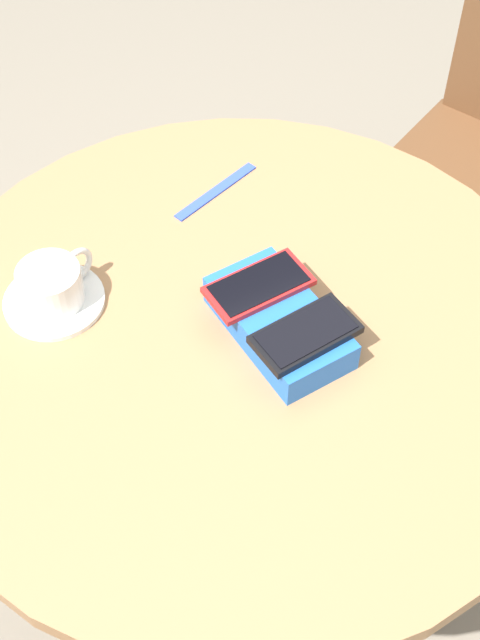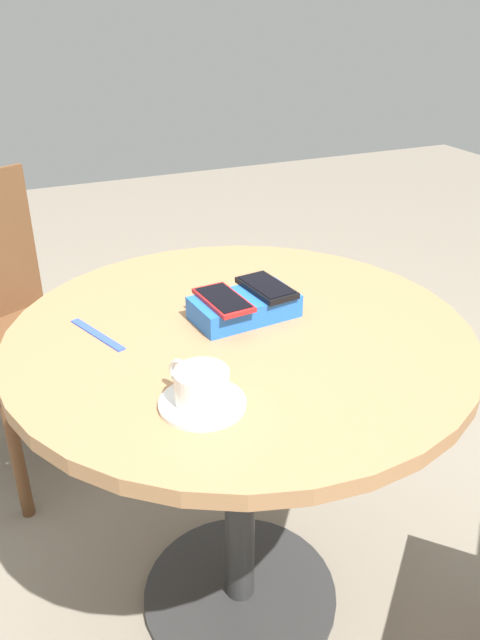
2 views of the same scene
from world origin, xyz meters
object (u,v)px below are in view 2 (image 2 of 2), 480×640
phone_box (244,307)px  saucer (202,403)px  phone_red (223,300)px  chair_far_side (10,326)px  lanyard_strap (97,334)px  phone_black (266,287)px  round_table (240,396)px  coffee_cup (201,385)px

phone_box → saucer: phone_box is taller
phone_red → chair_far_side: bearing=-64.0°
saucer → lanyard_strap: bearing=-70.9°
phone_black → phone_red: 0.10m
round_table → coffee_cup: (0.16, 0.21, 0.19)m
round_table → phone_box: phone_box is taller
round_table → chair_far_side: 0.92m
phone_red → phone_black: bearing=-171.6°
chair_far_side → coffee_cup: bearing=103.3°
saucer → phone_box: bearing=-126.4°
phone_black → phone_red: size_ratio=0.98×
coffee_cup → round_table: bearing=-127.6°
round_table → phone_black: size_ratio=6.39×
round_table → saucer: saucer is taller
saucer → lanyard_strap: (0.10, -0.30, -0.00)m
coffee_cup → phone_red: bearing=-119.8°
phone_black → saucer: (0.24, 0.26, -0.05)m
coffee_cup → chair_far_side: size_ratio=0.13×
phone_box → coffee_cup: 0.31m
round_table → chair_far_side: bearing=-63.9°
coffee_cup → lanyard_strap: size_ratio=0.70×
saucer → coffee_cup: bearing=-67.4°
phone_black → chair_far_side: (0.48, -0.76, -0.36)m
phone_black → lanyard_strap: 0.35m
lanyard_strap → chair_far_side: (0.14, -0.72, -0.31)m
phone_box → phone_red: (0.05, 0.01, 0.03)m
chair_far_side → saucer: bearing=103.3°
phone_black → lanyard_strap: (0.34, -0.04, -0.05)m
round_table → phone_box: size_ratio=4.18×
phone_black → saucer: 0.36m
round_table → coffee_cup: coffee_cup is taller
phone_red → saucer: bearing=60.7°
round_table → phone_box: bearing=-123.4°
phone_box → saucer: (0.19, 0.25, -0.02)m
round_table → coffee_cup: bearing=52.4°
phone_box → chair_far_side: (0.43, -0.77, -0.33)m
saucer → coffee_cup: (0.00, -0.00, 0.03)m
round_table → phone_black: phone_black is taller
phone_black → coffee_cup: (0.24, 0.26, -0.02)m
phone_box → coffee_cup: size_ratio=1.89×
phone_red → saucer: size_ratio=1.04×
phone_red → coffee_cup: 0.28m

